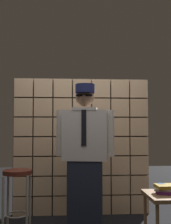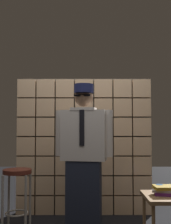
{
  "view_description": "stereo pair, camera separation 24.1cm",
  "coord_description": "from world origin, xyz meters",
  "px_view_note": "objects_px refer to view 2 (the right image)",
  "views": [
    {
      "loc": [
        -0.22,
        -2.87,
        1.24
      ],
      "look_at": [
        0.01,
        0.5,
        1.42
      ],
      "focal_mm": 45.2,
      "sensor_mm": 36.0,
      "label": 1
    },
    {
      "loc": [
        0.02,
        -2.88,
        1.24
      ],
      "look_at": [
        0.01,
        0.5,
        1.42
      ],
      "focal_mm": 45.2,
      "sensor_mm": 36.0,
      "label": 2
    }
  ],
  "objects_px": {
    "book_stack": "(165,190)",
    "coffee_mug": "(161,189)",
    "bar_stool": "(18,185)",
    "side_table": "(170,202)",
    "standing_person": "(85,154)"
  },
  "relations": [
    {
      "from": "book_stack",
      "to": "coffee_mug",
      "type": "height_order",
      "value": "same"
    },
    {
      "from": "standing_person",
      "to": "book_stack",
      "type": "relative_size",
      "value": 6.7
    },
    {
      "from": "bar_stool",
      "to": "side_table",
      "type": "relative_size",
      "value": 1.41
    },
    {
      "from": "bar_stool",
      "to": "side_table",
      "type": "xyz_separation_m",
      "value": [
        1.7,
        -0.36,
        -0.1
      ]
    },
    {
      "from": "side_table",
      "to": "coffee_mug",
      "type": "bearing_deg",
      "value": 129.67
    },
    {
      "from": "bar_stool",
      "to": "side_table",
      "type": "height_order",
      "value": "bar_stool"
    },
    {
      "from": "standing_person",
      "to": "book_stack",
      "type": "distance_m",
      "value": 0.99
    },
    {
      "from": "book_stack",
      "to": "coffee_mug",
      "type": "xyz_separation_m",
      "value": [
        -0.03,
        0.07,
        -0.0
      ]
    },
    {
      "from": "side_table",
      "to": "coffee_mug",
      "type": "height_order",
      "value": "coffee_mug"
    },
    {
      "from": "bar_stool",
      "to": "side_table",
      "type": "distance_m",
      "value": 1.74
    },
    {
      "from": "book_stack",
      "to": "coffee_mug",
      "type": "bearing_deg",
      "value": 109.23
    },
    {
      "from": "standing_person",
      "to": "book_stack",
      "type": "bearing_deg",
      "value": -10.34
    },
    {
      "from": "standing_person",
      "to": "bar_stool",
      "type": "bearing_deg",
      "value": -171.03
    },
    {
      "from": "bar_stool",
      "to": "coffee_mug",
      "type": "height_order",
      "value": "bar_stool"
    },
    {
      "from": "standing_person",
      "to": "side_table",
      "type": "xyz_separation_m",
      "value": [
        0.91,
        -0.34,
        -0.47
      ]
    }
  ]
}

